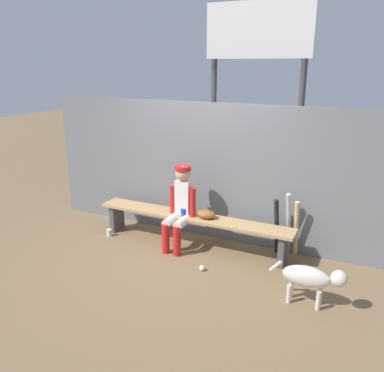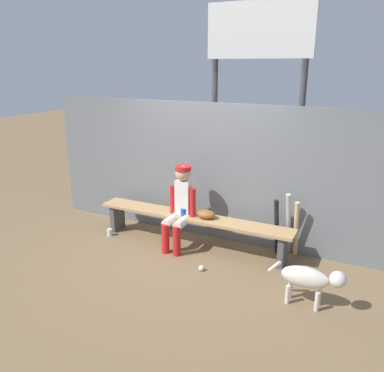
% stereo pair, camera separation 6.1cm
% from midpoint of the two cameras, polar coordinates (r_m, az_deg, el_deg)
% --- Properties ---
extents(ground_plane, '(30.00, 30.00, 0.00)m').
position_cam_midpoint_polar(ground_plane, '(5.96, -0.30, -8.49)').
color(ground_plane, brown).
extents(chainlink_fence, '(5.34, 0.03, 2.06)m').
position_cam_midpoint_polar(chainlink_fence, '(5.96, 1.46, 2.08)').
color(chainlink_fence, slate).
rests_on(chainlink_fence, ground_plane).
extents(dugout_bench, '(2.99, 0.36, 0.47)m').
position_cam_midpoint_polar(dugout_bench, '(5.81, -0.30, -5.14)').
color(dugout_bench, tan).
rests_on(dugout_bench, ground_plane).
extents(player_seated, '(0.41, 0.55, 1.20)m').
position_cam_midpoint_polar(player_seated, '(5.68, -2.08, -2.69)').
color(player_seated, silver).
rests_on(player_seated, ground_plane).
extents(baseball_glove, '(0.28, 0.20, 0.12)m').
position_cam_midpoint_polar(baseball_glove, '(5.67, 1.73, -4.06)').
color(baseball_glove, brown).
rests_on(baseball_glove, dugout_bench).
extents(bat_aluminum_black, '(0.10, 0.21, 0.83)m').
position_cam_midpoint_polar(bat_aluminum_black, '(5.65, 11.78, -5.76)').
color(bat_aluminum_black, black).
rests_on(bat_aluminum_black, ground_plane).
extents(bat_aluminum_silver, '(0.08, 0.28, 0.93)m').
position_cam_midpoint_polar(bat_aluminum_silver, '(5.67, 13.38, -5.25)').
color(bat_aluminum_silver, '#B7B7BC').
rests_on(bat_aluminum_silver, ground_plane).
extents(bat_wood_natural, '(0.07, 0.21, 0.83)m').
position_cam_midpoint_polar(bat_wood_natural, '(5.65, 14.44, -5.95)').
color(bat_wood_natural, tan).
rests_on(bat_wood_natural, ground_plane).
extents(baseball, '(0.07, 0.07, 0.07)m').
position_cam_midpoint_polar(baseball, '(5.27, 1.12, -11.72)').
color(baseball, white).
rests_on(baseball, ground_plane).
extents(cup_on_ground, '(0.08, 0.08, 0.11)m').
position_cam_midpoint_polar(cup_on_ground, '(6.38, -12.07, -6.57)').
color(cup_on_ground, silver).
rests_on(cup_on_ground, ground_plane).
extents(cup_on_bench, '(0.08, 0.08, 0.11)m').
position_cam_midpoint_polar(cup_on_bench, '(5.75, -1.54, -3.78)').
color(cup_on_bench, '#1E47AD').
rests_on(cup_on_bench, dugout_bench).
extents(scoreboard, '(1.96, 0.27, 3.74)m').
position_cam_midpoint_polar(scoreboard, '(6.55, 9.56, 17.01)').
color(scoreboard, '#3F3F42').
rests_on(scoreboard, ground_plane).
extents(dog, '(0.84, 0.20, 0.49)m').
position_cam_midpoint_polar(dog, '(4.64, 16.40, -12.56)').
color(dog, beige).
rests_on(dog, ground_plane).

